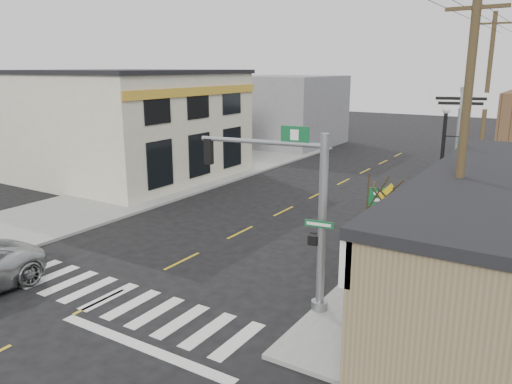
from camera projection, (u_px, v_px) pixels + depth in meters
The scene contains 18 objects.
ground at pixel (100, 302), 15.74m from camera, with size 140.00×140.00×0.00m, color black.
sidewalk_right at pixel (475, 235), 21.79m from camera, with size 6.00×38.00×0.13m, color gray.
sidewalk_left at pixel (165, 185), 31.04m from camera, with size 6.00×38.00×0.13m, color gray.
center_line at pixel (240, 232), 22.31m from camera, with size 0.12×56.00×0.01m, color gold.
crosswalk at pixel (109, 297), 16.06m from camera, with size 11.00×2.20×0.01m, color silver.
left_building at pixel (127, 126), 33.10m from camera, with size 12.00×12.00×6.80m, color beige.
bldg_distant_left at pixel (284, 111), 46.93m from camera, with size 9.00×10.00×6.40m, color gray.
traffic_signal_pole at pixel (302, 202), 14.52m from camera, with size 4.30×0.36×5.45m.
guide_sign at pixel (388, 207), 19.46m from camera, with size 1.54×0.13×2.70m.
fire_hydrant at pixel (363, 262), 17.60m from camera, with size 0.22×0.22×0.71m.
ped_crossing_sign at pixel (390, 206), 18.96m from camera, with size 1.10×0.08×2.82m.
lamp_post at pixel (443, 167), 19.60m from camera, with size 0.73×0.57×5.61m.
dance_center_sign at pixel (460, 117), 24.54m from camera, with size 2.88×0.18×6.12m.
bare_tree at pixel (389, 188), 15.03m from camera, with size 2.24×2.24×4.48m.
shrub_front at pixel (470, 305), 14.32m from camera, with size 1.16×1.16×0.87m, color #153212.
shrub_back at pixel (459, 271), 16.73m from camera, with size 1.11×1.11×0.83m, color #1C3013.
utility_pole_near at pixel (462, 156), 13.66m from camera, with size 1.59×0.24×9.14m.
utility_pole_far at pixel (486, 99), 29.69m from camera, with size 1.77×0.27×10.17m.
Camera 1 is at (11.83, -9.61, 7.20)m, focal length 35.00 mm.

